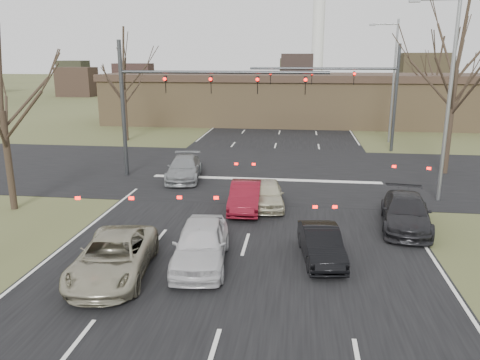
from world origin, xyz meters
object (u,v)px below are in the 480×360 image
object	(u,v)px
car_white_sedan	(201,244)
car_charcoal_sedan	(406,212)
building	(301,99)
car_silver_ahead	(268,194)
mast_arm_near	(176,92)
streetlight_right_near	(446,88)
car_black_hatch	(321,244)
car_silver_suv	(113,257)
car_red_ahead	(246,196)
car_grey_ahead	(184,168)
streetlight_right_far	(392,75)
mast_arm_far	(358,85)

from	to	relation	value
car_white_sedan	car_charcoal_sedan	world-z (taller)	car_white_sedan
building	car_silver_ahead	xyz separation A→B (m)	(-1.50, -30.13, -2.03)
building	car_white_sedan	xyz separation A→B (m)	(-3.34, -36.92, -1.90)
car_white_sedan	mast_arm_near	bearing A→B (deg)	102.57
streetlight_right_near	car_black_hatch	bearing A→B (deg)	-126.76
car_silver_suv	car_black_hatch	distance (m)	7.16
car_red_ahead	car_silver_suv	bearing A→B (deg)	-117.28
car_silver_suv	car_grey_ahead	distance (m)	12.71
building	car_red_ahead	xyz separation A→B (m)	(-2.50, -30.71, -2.01)
streetlight_right_far	car_red_ahead	bearing A→B (deg)	-116.48
building	car_silver_suv	distance (m)	38.71
car_silver_ahead	car_charcoal_sedan	bearing A→B (deg)	-25.68
car_red_ahead	building	bearing A→B (deg)	83.16
car_silver_ahead	car_white_sedan	bearing A→B (deg)	-111.14
car_grey_ahead	mast_arm_far	bearing A→B (deg)	36.65
streetlight_right_far	car_silver_suv	world-z (taller)	streetlight_right_far
car_silver_ahead	car_grey_ahead	bearing A→B (deg)	132.70
building	car_grey_ahead	size ratio (longest dim) A/B	9.19
streetlight_right_near	streetlight_right_far	bearing A→B (deg)	88.32
building	car_charcoal_sedan	xyz separation A→B (m)	(4.50, -32.27, -1.98)
streetlight_right_near	building	bearing A→B (deg)	103.69
car_white_sedan	car_charcoal_sedan	distance (m)	9.11
car_white_sedan	car_grey_ahead	size ratio (longest dim) A/B	0.97
building	car_grey_ahead	bearing A→B (deg)	-104.87
streetlight_right_far	car_grey_ahead	distance (m)	20.81
building	car_silver_ahead	size ratio (longest dim) A/B	11.33
mast_arm_far	car_grey_ahead	size ratio (longest dim) A/B	2.41
car_white_sedan	car_black_hatch	bearing A→B (deg)	6.64
car_red_ahead	car_white_sedan	bearing A→B (deg)	-99.87
building	car_white_sedan	distance (m)	37.12
streetlight_right_far	car_black_hatch	distance (m)	26.33
streetlight_right_far	car_black_hatch	size ratio (longest dim) A/B	2.75
car_black_hatch	mast_arm_near	bearing A→B (deg)	118.62
car_white_sedan	car_grey_ahead	distance (m)	11.93
mast_arm_far	streetlight_right_far	world-z (taller)	streetlight_right_far
mast_arm_far	car_grey_ahead	distance (m)	15.78
car_black_hatch	car_silver_ahead	distance (m)	6.34
mast_arm_near	car_silver_ahead	distance (m)	8.88
car_black_hatch	car_charcoal_sedan	size ratio (longest dim) A/B	0.77
streetlight_right_near	car_red_ahead	bearing A→B (deg)	-163.78
car_black_hatch	car_charcoal_sedan	distance (m)	5.25
mast_arm_near	car_white_sedan	size ratio (longest dim) A/B	2.71
mast_arm_far	streetlight_right_far	size ratio (longest dim) A/B	1.11
streetlight_right_far	car_charcoal_sedan	xyz separation A→B (m)	(-2.82, -21.27, -4.90)
mast_arm_near	car_grey_ahead	distance (m)	4.46
streetlight_right_near	car_black_hatch	xyz separation A→B (m)	(-5.99, -8.02, -4.99)
mast_arm_near	car_charcoal_sedan	distance (m)	14.48
car_silver_ahead	streetlight_right_far	bearing A→B (deg)	59.24
mast_arm_far	car_white_sedan	world-z (taller)	mast_arm_far
mast_arm_near	car_red_ahead	distance (m)	8.63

